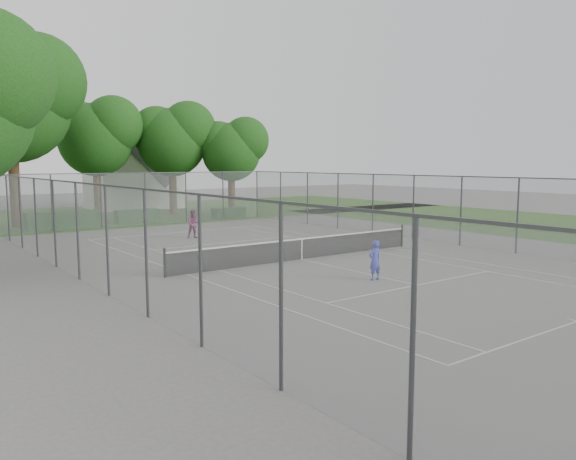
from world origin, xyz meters
TOP-DOWN VIEW (x-y plane):
  - ground at (0.00, 0.00)m, footprint 120.00×120.00m
  - grass_far at (0.00, 26.00)m, footprint 60.00×20.00m
  - grass_right at (22.00, 0.00)m, footprint 16.00×40.00m
  - court_markings at (0.00, 0.00)m, footprint 11.03×23.83m
  - tennis_net at (0.00, 0.00)m, footprint 12.87×0.10m
  - perimeter_fence at (0.00, 0.00)m, footprint 18.08×34.08m
  - tree_far_left at (-7.10, 21.06)m, footprint 8.61×7.86m
  - tree_far_midleft at (-0.49, 24.95)m, footprint 6.47×5.90m
  - tree_far_midright at (5.18, 23.48)m, footprint 6.34×5.79m
  - tree_far_right at (9.21, 20.93)m, footprint 5.49×5.01m
  - hedge_left at (-5.17, 17.93)m, footprint 4.39×1.32m
  - hedge_mid at (0.02, 18.60)m, footprint 2.99×0.85m
  - hedge_right at (7.02, 17.96)m, footprint 2.55×0.94m
  - house at (4.63, 30.83)m, footprint 7.51×5.82m
  - girl_player at (-0.52, -4.90)m, footprint 0.53×0.36m
  - woman_player at (-0.54, 9.02)m, footprint 0.91×0.80m

SIDE VIEW (x-z plane):
  - ground at x=0.00m, z-range 0.00..0.00m
  - grass_far at x=0.00m, z-range 0.00..0.00m
  - grass_right at x=22.00m, z-range 0.00..0.00m
  - court_markings at x=0.00m, z-range 0.00..0.01m
  - hedge_right at x=7.02m, z-range 0.00..0.77m
  - hedge_mid at x=0.02m, z-range 0.00..0.94m
  - tennis_net at x=0.00m, z-range -0.04..1.06m
  - hedge_left at x=-5.17m, z-range 0.00..1.10m
  - girl_player at x=-0.52m, z-range 0.00..1.44m
  - woman_player at x=-0.54m, z-range 0.00..1.59m
  - perimeter_fence at x=0.00m, z-range 0.05..3.57m
  - house at x=4.63m, z-range -0.91..8.43m
  - tree_far_right at x=9.21m, z-range 1.47..9.36m
  - tree_far_midright at x=5.18m, z-range 1.70..10.82m
  - tree_far_midleft at x=-0.49m, z-range 1.74..11.03m
  - tree_far_left at x=-7.10m, z-range 2.32..14.70m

